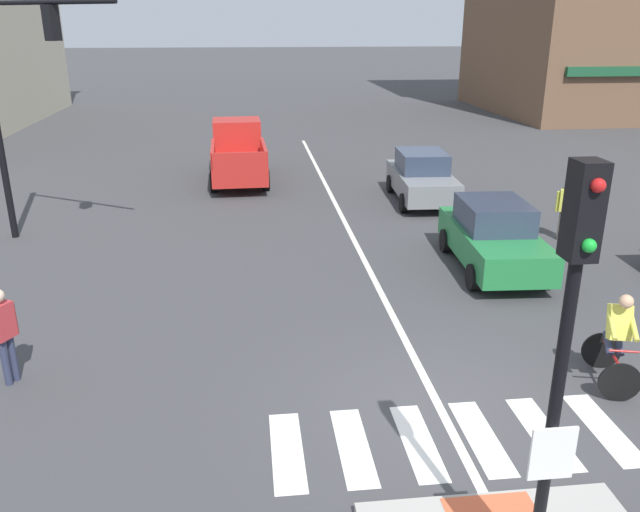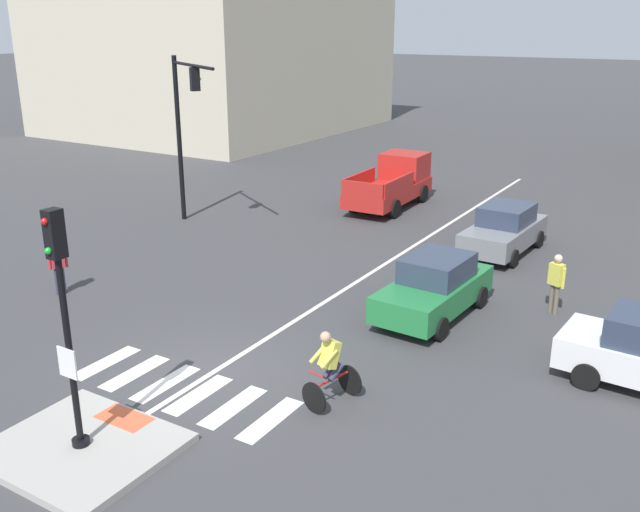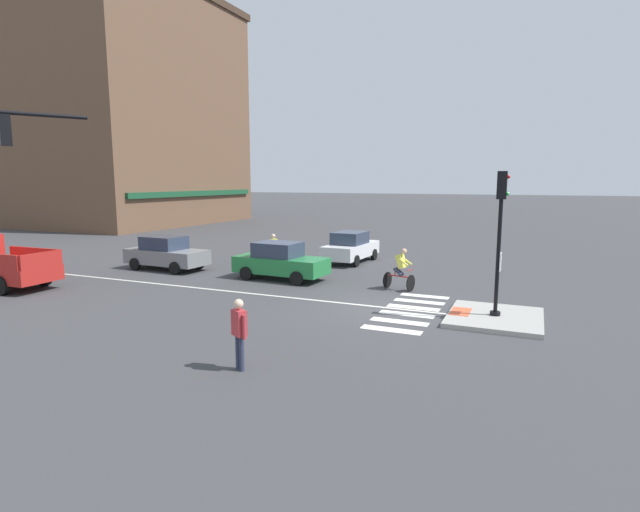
# 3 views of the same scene
# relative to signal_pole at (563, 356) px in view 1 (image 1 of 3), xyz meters

# --- Properties ---
(ground_plane) EXTENTS (300.00, 300.00, 0.00)m
(ground_plane) POSITION_rel_signal_pole_xyz_m (0.00, 3.43, -2.83)
(ground_plane) COLOR #3D3D3F
(tactile_pad_front) EXTENTS (1.10, 0.60, 0.01)m
(tactile_pad_front) POSITION_rel_signal_pole_xyz_m (0.00, 1.06, -2.68)
(tactile_pad_front) COLOR #DB5B38
(tactile_pad_front) RESTS_ON traffic_island
(signal_pole) EXTENTS (0.44, 0.38, 4.45)m
(signal_pole) POSITION_rel_signal_pole_xyz_m (0.00, 0.00, 0.00)
(signal_pole) COLOR black
(signal_pole) RESTS_ON traffic_island
(crosswalk_stripe_a) EXTENTS (0.44, 1.80, 0.01)m
(crosswalk_stripe_a) POSITION_rel_signal_pole_xyz_m (-2.33, 2.69, -2.83)
(crosswalk_stripe_a) COLOR silver
(crosswalk_stripe_a) RESTS_ON ground
(crosswalk_stripe_b) EXTENTS (0.44, 1.80, 0.01)m
(crosswalk_stripe_b) POSITION_rel_signal_pole_xyz_m (-1.40, 2.69, -2.83)
(crosswalk_stripe_b) COLOR silver
(crosswalk_stripe_b) RESTS_ON ground
(crosswalk_stripe_c) EXTENTS (0.44, 1.80, 0.01)m
(crosswalk_stripe_c) POSITION_rel_signal_pole_xyz_m (-0.47, 2.69, -2.83)
(crosswalk_stripe_c) COLOR silver
(crosswalk_stripe_c) RESTS_ON ground
(crosswalk_stripe_d) EXTENTS (0.44, 1.80, 0.01)m
(crosswalk_stripe_d) POSITION_rel_signal_pole_xyz_m (0.47, 2.69, -2.83)
(crosswalk_stripe_d) COLOR silver
(crosswalk_stripe_d) RESTS_ON ground
(crosswalk_stripe_e) EXTENTS (0.44, 1.80, 0.01)m
(crosswalk_stripe_e) POSITION_rel_signal_pole_xyz_m (1.40, 2.69, -2.83)
(crosswalk_stripe_e) COLOR silver
(crosswalk_stripe_e) RESTS_ON ground
(crosswalk_stripe_f) EXTENTS (0.44, 1.80, 0.01)m
(crosswalk_stripe_f) POSITION_rel_signal_pole_xyz_m (2.33, 2.69, -2.83)
(crosswalk_stripe_f) COLOR silver
(crosswalk_stripe_f) RESTS_ON ground
(lane_centre_line) EXTENTS (0.14, 28.00, 0.01)m
(lane_centre_line) POSITION_rel_signal_pole_xyz_m (0.09, 13.43, -2.83)
(lane_centre_line) COLOR silver
(lane_centre_line) RESTS_ON ground
(traffic_light_mast) EXTENTS (3.89, 2.43, 6.31)m
(traffic_light_mast) POSITION_rel_signal_pole_xyz_m (-8.50, 12.59, 1.29)
(traffic_light_mast) COLOR black
(traffic_light_mast) RESTS_ON ground
(car_green_eastbound_mid) EXTENTS (2.02, 4.19, 1.64)m
(car_green_eastbound_mid) POSITION_rel_signal_pole_xyz_m (3.04, 9.23, -2.02)
(car_green_eastbound_mid) COLOR #237A3D
(car_green_eastbound_mid) RESTS_ON ground
(car_grey_eastbound_far) EXTENTS (2.01, 4.18, 1.64)m
(car_grey_eastbound_far) POSITION_rel_signal_pole_xyz_m (2.96, 15.49, -2.02)
(car_grey_eastbound_far) COLOR slate
(car_grey_eastbound_far) RESTS_ON ground
(pickup_truck_red_westbound_distant) EXTENTS (2.17, 5.15, 2.08)m
(pickup_truck_red_westbound_distant) POSITION_rel_signal_pole_xyz_m (-3.07, 19.39, -1.85)
(pickup_truck_red_westbound_distant) COLOR red
(pickup_truck_red_westbound_distant) RESTS_ON ground
(cyclist) EXTENTS (0.91, 1.22, 1.68)m
(cyclist) POSITION_rel_signal_pole_xyz_m (3.04, 3.82, -1.96)
(cyclist) COLOR black
(cyclist) RESTS_ON ground
(pedestrian_at_curb_left) EXTENTS (0.36, 0.50, 1.67)m
(pedestrian_at_curb_left) POSITION_rel_signal_pole_xyz_m (-6.74, 5.04, -1.85)
(pedestrian_at_curb_left) COLOR #2D334C
(pedestrian_at_curb_left) RESTS_ON ground
(pedestrian_waiting_far_side) EXTENTS (0.51, 0.35, 1.67)m
(pedestrian_waiting_far_side) POSITION_rel_signal_pole_xyz_m (5.75, 11.06, -1.85)
(pedestrian_waiting_far_side) COLOR #6B6051
(pedestrian_waiting_far_side) RESTS_ON ground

